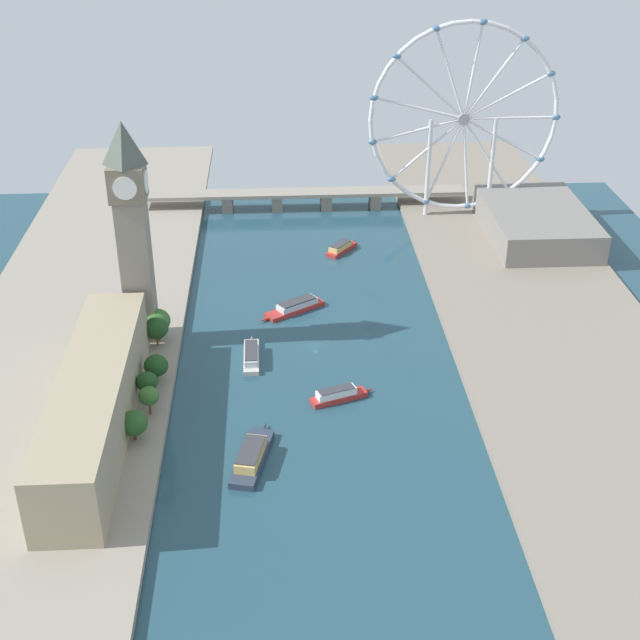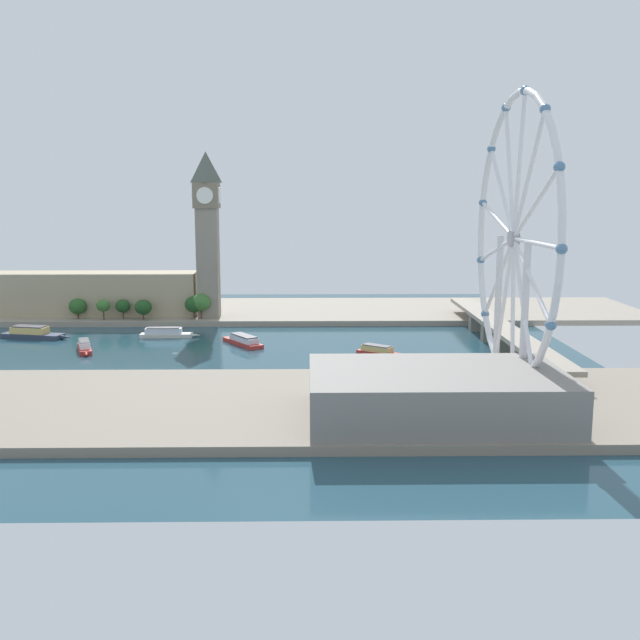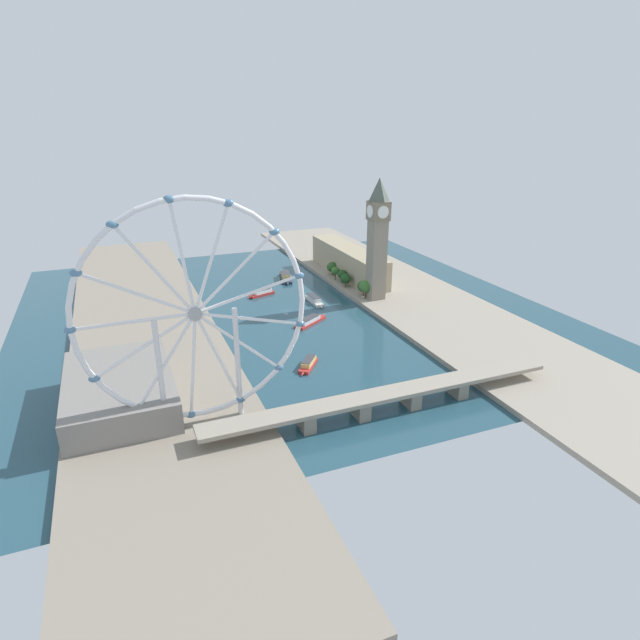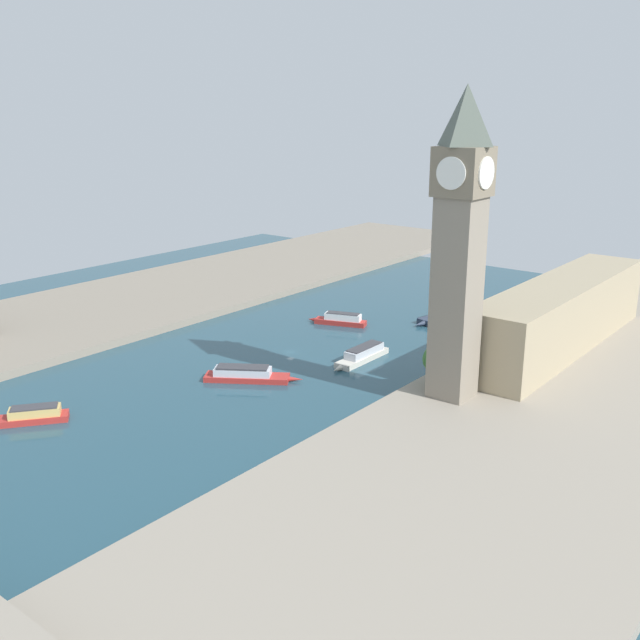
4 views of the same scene
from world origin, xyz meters
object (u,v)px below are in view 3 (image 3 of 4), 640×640
object	(u,v)px
river_bridge	(386,397)
tour_boat_0	(286,277)
tour_boat_4	(262,293)
parliament_block	(348,261)
tour_boat_3	(308,364)
tour_boat_1	(310,321)
riverside_hall	(120,390)
tour_boat_2	(314,300)
clock_tower	(377,238)
ferris_wheel	(195,315)

from	to	relation	value
river_bridge	tour_boat_0	xyz separation A→B (m)	(-24.99, -227.82, -5.14)
tour_boat_0	tour_boat_4	bearing A→B (deg)	-29.01
parliament_block	tour_boat_3	xyz separation A→B (m)	(96.22, 152.77, -13.14)
tour_boat_1	tour_boat_3	world-z (taller)	tour_boat_1
tour_boat_4	river_bridge	bearing A→B (deg)	72.12
riverside_hall	tour_boat_2	size ratio (longest dim) A/B	2.58
riverside_hall	tour_boat_2	xyz separation A→B (m)	(-145.18, -110.74, -8.21)
riverside_hall	tour_boat_0	xyz separation A→B (m)	(-144.07, -176.80, -7.89)
clock_tower	tour_boat_1	world-z (taller)	clock_tower
clock_tower	tour_boat_1	size ratio (longest dim) A/B	3.04
clock_tower	tour_boat_0	distance (m)	105.30
parliament_block	river_bridge	bearing A→B (deg)	69.73
ferris_wheel	tour_boat_3	bearing A→B (deg)	-149.12
parliament_block	tour_boat_1	distance (m)	115.62
tour_boat_0	tour_boat_1	world-z (taller)	tour_boat_0
clock_tower	river_bridge	xyz separation A→B (m)	(70.47, 145.74, -42.65)
riverside_hall	tour_boat_4	xyz separation A→B (m)	(-112.26, -141.52, -8.21)
riverside_hall	tour_boat_4	distance (m)	180.83
parliament_block	tour_boat_0	world-z (taller)	parliament_block
tour_boat_2	tour_boat_1	bearing A→B (deg)	-25.54
ferris_wheel	riverside_hall	world-z (taller)	ferris_wheel
ferris_wheel	tour_boat_1	bearing A→B (deg)	-131.86
clock_tower	tour_boat_0	xyz separation A→B (m)	(45.47, -82.08, -47.79)
riverside_hall	tour_boat_0	world-z (taller)	riverside_hall
tour_boat_1	tour_boat_2	distance (m)	44.39
tour_boat_3	tour_boat_4	world-z (taller)	tour_boat_4
tour_boat_3	tour_boat_4	size ratio (longest dim) A/B	0.85
parliament_block	ferris_wheel	xyz separation A→B (m)	(162.36, 192.33, 40.09)
tour_boat_0	tour_boat_1	distance (m)	107.74
parliament_block	tour_boat_3	distance (m)	181.02
ferris_wheel	riverside_hall	bearing A→B (deg)	-41.99
parliament_block	ferris_wheel	world-z (taller)	ferris_wheel
clock_tower	riverside_hall	distance (m)	215.62
ferris_wheel	tour_boat_3	world-z (taller)	ferris_wheel
ferris_wheel	tour_boat_3	size ratio (longest dim) A/B	4.85
riverside_hall	ferris_wheel	bearing A→B (deg)	138.01
parliament_block	tour_boat_1	bearing A→B (deg)	51.84
clock_tower	tour_boat_0	bearing A→B (deg)	-61.01
riverside_hall	tour_boat_0	distance (m)	228.21
clock_tower	ferris_wheel	distance (m)	199.61
riverside_hall	river_bridge	world-z (taller)	riverside_hall
river_bridge	tour_boat_3	world-z (taller)	river_bridge
parliament_block	river_bridge	world-z (taller)	parliament_block
tour_boat_0	tour_boat_2	bearing A→B (deg)	13.99
ferris_wheel	river_bridge	bearing A→B (deg)	166.92
ferris_wheel	tour_boat_4	xyz separation A→B (m)	(-77.28, -173.00, -53.08)
river_bridge	parliament_block	bearing A→B (deg)	-110.27
tour_boat_1	tour_boat_2	size ratio (longest dim) A/B	0.99
ferris_wheel	tour_boat_4	size ratio (longest dim) A/B	4.14
tour_boat_0	parliament_block	bearing A→B (deg)	86.36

